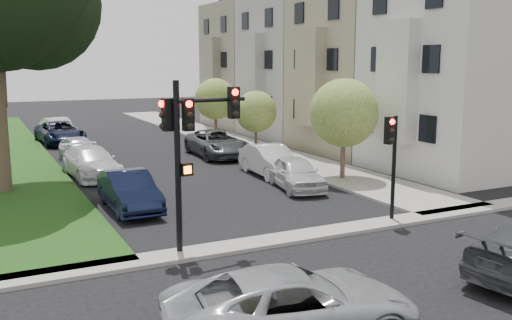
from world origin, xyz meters
name	(u,v)px	position (x,y,z in m)	size (l,w,h in m)	color
ground	(336,258)	(0.00, 0.00, 0.00)	(140.00, 140.00, 0.00)	black
sidewalk_right	(222,138)	(6.75, 24.00, 0.06)	(3.50, 44.00, 0.12)	#A09988
sidewalk_cross	(299,237)	(0.00, 2.00, 0.06)	(60.00, 1.00, 0.12)	#A09988
house_a	(461,29)	(12.45, 8.00, 6.93)	(7.70, 7.55, 15.97)	#A79F93
house_b	(365,35)	(12.45, 15.50, 6.93)	(7.70, 7.55, 15.97)	gray
house_c	(300,39)	(12.45, 23.00, 6.93)	(7.70, 7.55, 15.97)	#A19F9C
house_d	(254,42)	(12.45, 30.50, 6.93)	(7.70, 7.55, 15.97)	gray
small_tree_a	(344,113)	(6.20, 8.58, 3.11)	(3.11, 3.11, 4.67)	brown
small_tree_b	(256,112)	(6.20, 17.52, 2.46)	(2.47, 2.47, 3.70)	brown
small_tree_c	(215,99)	(6.20, 23.79, 2.83)	(2.84, 2.84, 4.26)	brown
traffic_signal_main	(190,135)	(-3.41, 2.23, 3.39)	(2.41, 0.63, 4.92)	black
traffic_signal_secondary	(392,149)	(3.66, 2.19, 2.53)	(0.48, 0.39, 3.63)	black
car_cross_near	(292,305)	(-3.42, -3.50, 0.71)	(2.35, 5.10, 1.42)	#999BA0
car_parked_0	(296,173)	(3.41, 8.02, 0.69)	(1.63, 4.06, 1.38)	silver
car_parked_1	(270,161)	(3.75, 11.02, 0.74)	(1.56, 4.47, 1.47)	silver
car_parked_2	(217,143)	(3.65, 17.36, 0.76)	(2.53, 5.48, 1.52)	#3F4247
car_parked_5	(129,191)	(-3.85, 7.73, 0.72)	(1.51, 4.34, 1.43)	black
car_parked_6	(91,162)	(-3.97, 14.46, 0.71)	(2.00, 4.93, 1.43)	silver
car_parked_7	(79,149)	(-3.79, 18.92, 0.70)	(1.66, 4.13, 1.41)	#999BA0
car_parked_8	(60,133)	(-3.74, 26.54, 0.75)	(2.49, 5.39, 1.50)	black
car_parked_9	(58,128)	(-3.48, 29.51, 0.72)	(1.52, 4.36, 1.44)	silver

